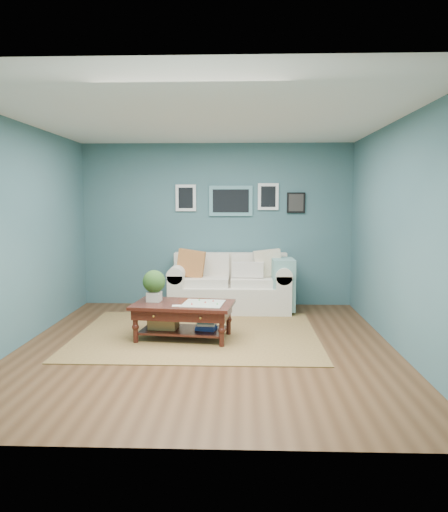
{
  "coord_description": "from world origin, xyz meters",
  "views": [
    {
      "loc": [
        0.43,
        -5.86,
        1.76
      ],
      "look_at": [
        0.18,
        1.0,
        0.99
      ],
      "focal_mm": 35.0,
      "sensor_mm": 36.0,
      "label": 1
    }
  ],
  "objects": [
    {
      "name": "room_shell",
      "position": [
        0.01,
        0.06,
        1.36
      ],
      "size": [
        5.0,
        5.02,
        2.7
      ],
      "color": "brown",
      "rests_on": "ground"
    },
    {
      "name": "area_rug",
      "position": [
        -0.16,
        0.52,
        0.01
      ],
      "size": [
        3.13,
        2.5,
        0.01
      ],
      "primitive_type": "cube",
      "color": "brown",
      "rests_on": "ground"
    },
    {
      "name": "coffee_table",
      "position": [
        -0.38,
        0.33,
        0.39
      ],
      "size": [
        1.32,
        0.87,
        0.87
      ],
      "rotation": [
        0.0,
        0.0,
        -0.12
      ],
      "color": "#330E0D",
      "rests_on": "ground"
    },
    {
      "name": "loveseat",
      "position": [
        0.32,
        2.03,
        0.41
      ],
      "size": [
        1.95,
        0.89,
        1.0
      ],
      "color": "white",
      "rests_on": "ground"
    }
  ]
}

